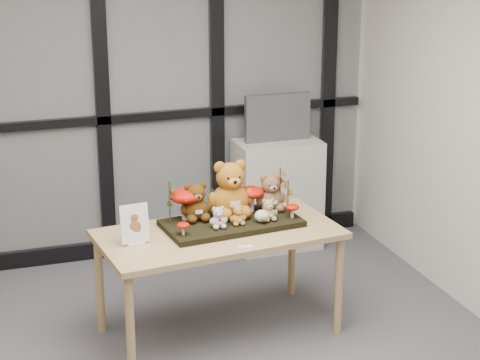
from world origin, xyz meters
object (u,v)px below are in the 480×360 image
object	(u,v)px
mushroom_back_left	(185,202)
bear_beige_small	(268,208)
display_table	(219,242)
diorama_tray	(231,223)
mushroom_front_right	(292,210)
mushroom_front_left	(183,228)
bear_small_yellow	(238,214)
monitor	(277,117)
plush_cream_hedgehog	(261,215)
mushroom_back_right	(251,198)
bear_brown_medium	(196,199)
bear_pooh_yellow	(230,185)
sign_holder	(135,227)
bear_white_bow	(218,216)
cabinet	(277,195)
bear_tan_back	(270,190)

from	to	relation	value
mushroom_back_left	bear_beige_small	bearing A→B (deg)	-19.75
display_table	diorama_tray	bearing A→B (deg)	26.57
display_table	mushroom_front_right	size ratio (longest dim) A/B	15.63
mushroom_front_left	mushroom_back_left	bearing A→B (deg)	71.94
bear_small_yellow	monitor	bearing A→B (deg)	53.73
bear_small_yellow	monitor	world-z (taller)	monitor
plush_cream_hedgehog	mushroom_back_right	world-z (taller)	mushroom_back_right
bear_brown_medium	mushroom_back_right	world-z (taller)	bear_brown_medium
bear_pooh_yellow	sign_holder	distance (m)	0.68
mushroom_back_left	mushroom_front_left	bearing A→B (deg)	-108.06
bear_beige_small	mushroom_back_left	world-z (taller)	mushroom_back_left
plush_cream_hedgehog	mushroom_back_left	bearing A→B (deg)	149.77
bear_brown_medium	mushroom_back_left	xyz separation A→B (m)	(-0.06, 0.02, -0.02)
mushroom_back_right	sign_holder	distance (m)	0.81
bear_brown_medium	bear_white_bow	bearing A→B (deg)	-69.02
bear_small_yellow	mushroom_back_right	size ratio (longest dim) A/B	0.74
plush_cream_hedgehog	mushroom_front_right	world-z (taller)	mushroom_front_right
cabinet	mushroom_front_right	bearing A→B (deg)	-107.01
diorama_tray	bear_white_bow	world-z (taller)	bear_white_bow
mushroom_back_left	cabinet	world-z (taller)	mushroom_back_left
bear_pooh_yellow	mushroom_back_right	bearing A→B (deg)	1.37
display_table	monitor	size ratio (longest dim) A/B	2.97
mushroom_back_right	monitor	distance (m)	1.21
plush_cream_hedgehog	mushroom_front_left	bearing A→B (deg)	-179.69
sign_holder	bear_brown_medium	bearing A→B (deg)	19.44
monitor	mushroom_front_right	bearing A→B (deg)	-106.77
bear_tan_back	mushroom_front_right	world-z (taller)	bear_tan_back
bear_brown_medium	mushroom_back_right	size ratio (longest dim) A/B	1.44
bear_small_yellow	plush_cream_hedgehog	distance (m)	0.15
bear_pooh_yellow	bear_white_bow	size ratio (longest dim) A/B	2.66
mushroom_front_left	sign_holder	distance (m)	0.28
bear_pooh_yellow	monitor	bearing A→B (deg)	50.17
mushroom_back_right	mushroom_front_right	world-z (taller)	mushroom_back_right
mushroom_back_right	monitor	size ratio (longest dim) A/B	0.36
bear_tan_back	bear_small_yellow	size ratio (longest dim) A/B	1.94
mushroom_back_right	cabinet	world-z (taller)	mushroom_back_right
display_table	mushroom_back_left	world-z (taller)	mushroom_back_left
plush_cream_hedgehog	sign_holder	distance (m)	0.78
bear_small_yellow	cabinet	xyz separation A→B (m)	(0.72, 1.21, -0.35)
mushroom_front_right	monitor	distance (m)	1.31
mushroom_back_right	mushroom_front_left	size ratio (longest dim) A/B	2.13
bear_pooh_yellow	mushroom_front_left	bearing A→B (deg)	-153.04
bear_beige_small	mushroom_back_right	distance (m)	0.18
bear_small_yellow	mushroom_front_left	bearing A→B (deg)	-175.76
plush_cream_hedgehog	bear_pooh_yellow	bearing A→B (deg)	122.21
monitor	bear_beige_small	bearing A→B (deg)	-113.19
bear_tan_back	sign_holder	size ratio (longest dim) A/B	1.09
cabinet	bear_beige_small	bearing A→B (deg)	-113.51
bear_white_bow	bear_tan_back	bearing A→B (deg)	19.74
bear_tan_back	mushroom_front_left	distance (m)	0.68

